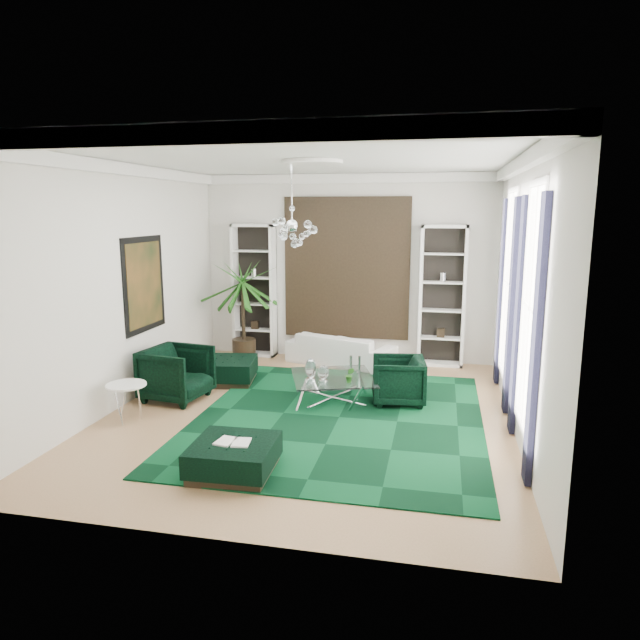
% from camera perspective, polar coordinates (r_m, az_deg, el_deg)
% --- Properties ---
extents(floor, '(6.00, 7.00, 0.02)m').
position_cam_1_polar(floor, '(8.88, -1.15, -9.42)').
color(floor, tan).
rests_on(floor, ground).
extents(ceiling, '(6.00, 7.00, 0.02)m').
position_cam_1_polar(ceiling, '(8.36, -1.25, 15.95)').
color(ceiling, white).
rests_on(ceiling, ground).
extents(wall_back, '(6.00, 0.02, 3.80)m').
position_cam_1_polar(wall_back, '(11.83, 2.71, 5.20)').
color(wall_back, silver).
rests_on(wall_back, ground).
extents(wall_front, '(6.00, 0.02, 3.80)m').
position_cam_1_polar(wall_front, '(5.11, -10.23, -2.55)').
color(wall_front, silver).
rests_on(wall_front, ground).
extents(wall_left, '(0.02, 7.00, 3.80)m').
position_cam_1_polar(wall_left, '(9.55, -19.09, 3.25)').
color(wall_left, silver).
rests_on(wall_left, ground).
extents(wall_right, '(0.02, 7.00, 3.80)m').
position_cam_1_polar(wall_right, '(8.27, 19.58, 2.10)').
color(wall_right, silver).
rests_on(wall_right, ground).
extents(crown_molding, '(6.00, 7.00, 0.18)m').
position_cam_1_polar(crown_molding, '(8.35, -1.25, 15.20)').
color(crown_molding, white).
rests_on(crown_molding, ceiling).
extents(ceiling_medallion, '(0.90, 0.90, 0.05)m').
position_cam_1_polar(ceiling_medallion, '(8.65, -0.78, 15.52)').
color(ceiling_medallion, white).
rests_on(ceiling_medallion, ceiling).
extents(tapestry, '(2.50, 0.06, 2.80)m').
position_cam_1_polar(tapestry, '(11.78, 2.67, 5.18)').
color(tapestry, black).
rests_on(tapestry, wall_back).
extents(shelving_left, '(0.90, 0.38, 2.80)m').
position_cam_1_polar(shelving_left, '(12.17, -6.58, 2.93)').
color(shelving_left, white).
rests_on(shelving_left, floor).
extents(shelving_right, '(0.90, 0.38, 2.80)m').
position_cam_1_polar(shelving_right, '(11.54, 12.13, 2.32)').
color(shelving_right, white).
rests_on(shelving_right, floor).
extents(painting, '(0.04, 1.30, 1.60)m').
position_cam_1_polar(painting, '(10.06, -17.12, 3.43)').
color(painting, black).
rests_on(painting, wall_left).
extents(window_near, '(0.03, 1.10, 2.90)m').
position_cam_1_polar(window_near, '(7.38, 20.31, 1.07)').
color(window_near, white).
rests_on(window_near, wall_right).
extents(curtain_near_a, '(0.07, 0.30, 3.25)m').
position_cam_1_polar(curtain_near_a, '(6.67, 20.79, -2.16)').
color(curtain_near_a, black).
rests_on(curtain_near_a, floor).
extents(curtain_near_b, '(0.07, 0.30, 3.25)m').
position_cam_1_polar(curtain_near_b, '(8.18, 19.20, 0.27)').
color(curtain_near_b, black).
rests_on(curtain_near_b, floor).
extents(window_far, '(0.03, 1.10, 2.90)m').
position_cam_1_polar(window_far, '(9.74, 18.36, 3.43)').
color(window_far, white).
rests_on(window_far, wall_right).
extents(curtain_far_a, '(0.07, 0.30, 3.25)m').
position_cam_1_polar(curtain_far_a, '(9.00, 18.56, 1.23)').
color(curtain_far_a, black).
rests_on(curtain_far_a, floor).
extents(curtain_far_b, '(0.07, 0.30, 3.25)m').
position_cam_1_polar(curtain_far_b, '(10.54, 17.64, 2.63)').
color(curtain_far_b, black).
rests_on(curtain_far_b, floor).
extents(rug, '(4.20, 5.00, 0.02)m').
position_cam_1_polar(rug, '(8.69, 1.93, -9.74)').
color(rug, black).
rests_on(rug, floor).
extents(sofa, '(2.31, 1.47, 0.63)m').
position_cam_1_polar(sofa, '(11.54, 2.09, -2.93)').
color(sofa, silver).
rests_on(sofa, floor).
extents(armchair_left, '(1.10, 1.08, 0.88)m').
position_cam_1_polar(armchair_left, '(9.68, -14.13, -5.22)').
color(armchair_left, black).
rests_on(armchair_left, floor).
extents(armchair_right, '(0.94, 0.92, 0.76)m').
position_cam_1_polar(armchair_right, '(9.32, 7.81, -6.01)').
color(armchair_right, black).
rests_on(armchair_right, floor).
extents(coffee_table, '(1.61, 1.61, 0.44)m').
position_cam_1_polar(coffee_table, '(9.31, 1.29, -6.97)').
color(coffee_table, white).
rests_on(coffee_table, floor).
extents(ottoman_side, '(1.10, 1.10, 0.43)m').
position_cam_1_polar(ottoman_side, '(10.51, -9.20, -5.03)').
color(ottoman_side, black).
rests_on(ottoman_side, floor).
extents(ottoman_front, '(0.99, 0.99, 0.38)m').
position_cam_1_polar(ottoman_front, '(7.02, -8.60, -13.47)').
color(ottoman_front, black).
rests_on(ottoman_front, floor).
extents(book, '(0.41, 0.27, 0.03)m').
position_cam_1_polar(book, '(6.94, -8.65, -11.92)').
color(book, white).
rests_on(book, ottoman_front).
extents(side_table, '(0.73, 0.73, 0.56)m').
position_cam_1_polar(side_table, '(8.96, -18.72, -7.87)').
color(side_table, white).
rests_on(side_table, floor).
extents(palm, '(2.17, 2.17, 2.65)m').
position_cam_1_polar(palm, '(11.81, -7.73, 2.30)').
color(palm, '#1F5516').
rests_on(palm, floor).
extents(chandelier, '(0.90, 0.90, 0.64)m').
position_cam_1_polar(chandelier, '(8.57, -2.82, 9.39)').
color(chandelier, white).
rests_on(chandelier, ceiling).
extents(table_plant, '(0.14, 0.12, 0.25)m').
position_cam_1_polar(table_plant, '(8.90, 3.00, -5.51)').
color(table_plant, '#1F5516').
rests_on(table_plant, coffee_table).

